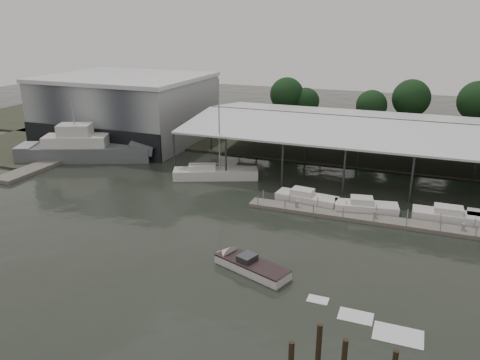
% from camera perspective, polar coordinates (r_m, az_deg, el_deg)
% --- Properties ---
extents(ground, '(200.00, 200.00, 0.00)m').
position_cam_1_polar(ground, '(43.00, -4.38, -7.40)').
color(ground, black).
rests_on(ground, ground).
extents(land_strip_far, '(140.00, 30.00, 0.30)m').
position_cam_1_polar(land_strip_far, '(80.73, 8.50, 5.23)').
color(land_strip_far, '#323628').
rests_on(land_strip_far, ground).
extents(land_strip_west, '(20.00, 40.00, 0.30)m').
position_cam_1_polar(land_strip_west, '(88.15, -19.82, 5.48)').
color(land_strip_west, '#323628').
rests_on(land_strip_west, ground).
extents(storage_warehouse, '(24.50, 20.50, 10.50)m').
position_cam_1_polar(storage_warehouse, '(79.83, -13.62, 8.57)').
color(storage_warehouse, gray).
rests_on(storage_warehouse, ground).
extents(covered_boat_shed, '(58.24, 24.00, 6.96)m').
position_cam_1_polar(covered_boat_shed, '(63.95, 20.91, 6.10)').
color(covered_boat_shed, silver).
rests_on(covered_boat_shed, ground).
extents(trawler_dock, '(3.00, 18.00, 0.50)m').
position_cam_1_polar(trawler_dock, '(70.12, -21.95, 2.05)').
color(trawler_dock, slate).
rests_on(trawler_dock, ground).
extents(floating_dock, '(28.00, 2.00, 1.40)m').
position_cam_1_polar(floating_dock, '(48.50, 17.26, -4.80)').
color(floating_dock, slate).
rests_on(floating_dock, ground).
extents(grey_trawler, '(19.32, 11.37, 8.84)m').
position_cam_1_polar(grey_trawler, '(70.04, -18.27, 3.59)').
color(grey_trawler, '#555A5E').
rests_on(grey_trawler, ground).
extents(white_sailboat, '(10.76, 6.48, 12.67)m').
position_cam_1_polar(white_sailboat, '(59.06, -3.16, 0.81)').
color(white_sailboat, silver).
rests_on(white_sailboat, ground).
extents(speedboat_underway, '(17.41, 7.74, 2.00)m').
position_cam_1_polar(speedboat_underway, '(38.28, 0.77, -10.22)').
color(speedboat_underway, silver).
rests_on(speedboat_underway, ground).
extents(moored_cruiser_0, '(6.85, 2.94, 1.70)m').
position_cam_1_polar(moored_cruiser_0, '(51.38, 8.06, -2.24)').
color(moored_cruiser_0, silver).
rests_on(moored_cruiser_0, ground).
extents(moored_cruiser_1, '(6.68, 3.26, 1.70)m').
position_cam_1_polar(moored_cruiser_1, '(50.27, 15.03, -3.22)').
color(moored_cruiser_1, silver).
rests_on(moored_cruiser_1, ground).
extents(moored_cruiser_2, '(7.63, 2.27, 1.70)m').
position_cam_1_polar(moored_cruiser_2, '(50.77, 24.45, -4.12)').
color(moored_cruiser_2, silver).
rests_on(moored_cruiser_2, ground).
extents(horizon_tree_line, '(67.27, 11.14, 9.78)m').
position_cam_1_polar(horizon_tree_line, '(83.99, 23.98, 8.32)').
color(horizon_tree_line, black).
rests_on(horizon_tree_line, ground).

